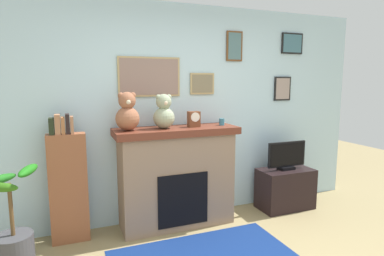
{
  "coord_description": "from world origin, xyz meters",
  "views": [
    {
      "loc": [
        -1.28,
        -1.75,
        1.7
      ],
      "look_at": [
        0.09,
        1.71,
        1.15
      ],
      "focal_mm": 30.11,
      "sensor_mm": 36.0,
      "label": 1
    }
  ],
  "objects_px": {
    "fireplace": "(176,176)",
    "candle_jar": "(222,122)",
    "bookshelf": "(68,184)",
    "tv_stand": "(285,189)",
    "television": "(287,156)",
    "mantel_clock": "(194,119)",
    "potted_plant": "(13,235)",
    "teddy_bear_grey": "(127,113)",
    "teddy_bear_cream": "(164,113)"
  },
  "relations": [
    {
      "from": "fireplace",
      "to": "mantel_clock",
      "type": "distance_m",
      "value": 0.7
    },
    {
      "from": "teddy_bear_cream",
      "to": "tv_stand",
      "type": "bearing_deg",
      "value": -1.8
    },
    {
      "from": "bookshelf",
      "to": "potted_plant",
      "type": "bearing_deg",
      "value": -149.06
    },
    {
      "from": "candle_jar",
      "to": "potted_plant",
      "type": "bearing_deg",
      "value": -173.7
    },
    {
      "from": "fireplace",
      "to": "mantel_clock",
      "type": "height_order",
      "value": "mantel_clock"
    },
    {
      "from": "fireplace",
      "to": "potted_plant",
      "type": "bearing_deg",
      "value": -170.99
    },
    {
      "from": "potted_plant",
      "to": "television",
      "type": "distance_m",
      "value": 3.22
    },
    {
      "from": "teddy_bear_cream",
      "to": "teddy_bear_grey",
      "type": "bearing_deg",
      "value": -179.99
    },
    {
      "from": "television",
      "to": "mantel_clock",
      "type": "bearing_deg",
      "value": 177.68
    },
    {
      "from": "potted_plant",
      "to": "mantel_clock",
      "type": "distance_m",
      "value": 2.14
    },
    {
      "from": "tv_stand",
      "to": "teddy_bear_grey",
      "type": "relative_size",
      "value": 1.73
    },
    {
      "from": "tv_stand",
      "to": "mantel_clock",
      "type": "height_order",
      "value": "mantel_clock"
    },
    {
      "from": "bookshelf",
      "to": "mantel_clock",
      "type": "bearing_deg",
      "value": -2.0
    },
    {
      "from": "fireplace",
      "to": "mantel_clock",
      "type": "bearing_deg",
      "value": -5.2
    },
    {
      "from": "fireplace",
      "to": "candle_jar",
      "type": "distance_m",
      "value": 0.84
    },
    {
      "from": "fireplace",
      "to": "tv_stand",
      "type": "distance_m",
      "value": 1.55
    },
    {
      "from": "television",
      "to": "teddy_bear_cream",
      "type": "relative_size",
      "value": 1.46
    },
    {
      "from": "tv_stand",
      "to": "mantel_clock",
      "type": "xyz_separation_m",
      "value": [
        -1.3,
        0.05,
        0.99
      ]
    },
    {
      "from": "fireplace",
      "to": "teddy_bear_cream",
      "type": "relative_size",
      "value": 3.67
    },
    {
      "from": "bookshelf",
      "to": "teddy_bear_grey",
      "type": "bearing_deg",
      "value": -4.34
    },
    {
      "from": "tv_stand",
      "to": "mantel_clock",
      "type": "relative_size",
      "value": 4.0
    },
    {
      "from": "potted_plant",
      "to": "television",
      "type": "relative_size",
      "value": 1.67
    },
    {
      "from": "mantel_clock",
      "to": "teddy_bear_cream",
      "type": "relative_size",
      "value": 0.47
    },
    {
      "from": "fireplace",
      "to": "bookshelf",
      "type": "xyz_separation_m",
      "value": [
        -1.19,
        0.03,
        0.04
      ]
    },
    {
      "from": "bookshelf",
      "to": "potted_plant",
      "type": "height_order",
      "value": "bookshelf"
    },
    {
      "from": "fireplace",
      "to": "teddy_bear_cream",
      "type": "xyz_separation_m",
      "value": [
        -0.15,
        -0.02,
        0.75
      ]
    },
    {
      "from": "teddy_bear_grey",
      "to": "tv_stand",
      "type": "bearing_deg",
      "value": -1.45
    },
    {
      "from": "fireplace",
      "to": "potted_plant",
      "type": "xyz_separation_m",
      "value": [
        -1.68,
        -0.27,
        -0.3
      ]
    },
    {
      "from": "bookshelf",
      "to": "teddy_bear_grey",
      "type": "height_order",
      "value": "teddy_bear_grey"
    },
    {
      "from": "fireplace",
      "to": "television",
      "type": "relative_size",
      "value": 2.52
    },
    {
      "from": "candle_jar",
      "to": "teddy_bear_cream",
      "type": "bearing_deg",
      "value": -179.96
    },
    {
      "from": "bookshelf",
      "to": "mantel_clock",
      "type": "xyz_separation_m",
      "value": [
        1.4,
        -0.05,
        0.63
      ]
    },
    {
      "from": "fireplace",
      "to": "teddy_bear_cream",
      "type": "height_order",
      "value": "teddy_bear_cream"
    },
    {
      "from": "mantel_clock",
      "to": "teddy_bear_cream",
      "type": "height_order",
      "value": "teddy_bear_cream"
    },
    {
      "from": "tv_stand",
      "to": "teddy_bear_grey",
      "type": "xyz_separation_m",
      "value": [
        -2.07,
        0.05,
        1.09
      ]
    },
    {
      "from": "television",
      "to": "candle_jar",
      "type": "relative_size",
      "value": 6.86
    },
    {
      "from": "potted_plant",
      "to": "tv_stand",
      "type": "distance_m",
      "value": 3.2
    },
    {
      "from": "potted_plant",
      "to": "candle_jar",
      "type": "distance_m",
      "value": 2.45
    },
    {
      "from": "mantel_clock",
      "to": "television",
      "type": "bearing_deg",
      "value": -2.32
    },
    {
      "from": "bookshelf",
      "to": "tv_stand",
      "type": "relative_size",
      "value": 1.89
    },
    {
      "from": "candle_jar",
      "to": "teddy_bear_cream",
      "type": "xyz_separation_m",
      "value": [
        -0.72,
        -0.0,
        0.13
      ]
    },
    {
      "from": "tv_stand",
      "to": "bookshelf",
      "type": "bearing_deg",
      "value": 177.88
    },
    {
      "from": "fireplace",
      "to": "teddy_bear_grey",
      "type": "height_order",
      "value": "teddy_bear_grey"
    },
    {
      "from": "fireplace",
      "to": "bookshelf",
      "type": "height_order",
      "value": "bookshelf"
    },
    {
      "from": "fireplace",
      "to": "bookshelf",
      "type": "relative_size",
      "value": 1.04
    },
    {
      "from": "tv_stand",
      "to": "television",
      "type": "distance_m",
      "value": 0.44
    },
    {
      "from": "fireplace",
      "to": "television",
      "type": "bearing_deg",
      "value": -2.72
    },
    {
      "from": "teddy_bear_grey",
      "to": "mantel_clock",
      "type": "bearing_deg",
      "value": -0.07
    },
    {
      "from": "mantel_clock",
      "to": "teddy_bear_cream",
      "type": "xyz_separation_m",
      "value": [
        -0.36,
        0.0,
        0.08
      ]
    },
    {
      "from": "candle_jar",
      "to": "television",
      "type": "bearing_deg",
      "value": -3.31
    }
  ]
}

